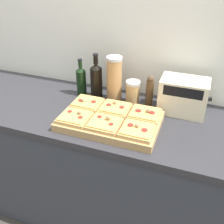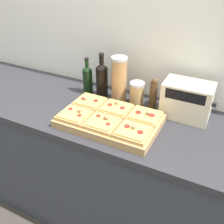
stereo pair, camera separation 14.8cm
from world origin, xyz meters
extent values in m
cube|color=silver|center=(0.00, 0.68, 1.25)|extent=(6.00, 0.06, 2.50)
cube|color=#333842|center=(0.00, 0.32, 0.45)|extent=(2.60, 0.64, 0.89)
cube|color=#2D2D33|center=(0.00, 0.32, 0.91)|extent=(2.63, 0.67, 0.04)
cube|color=tan|center=(0.02, 0.21, 0.95)|extent=(0.55, 0.35, 0.04)
cube|color=tan|center=(-0.16, 0.30, 0.99)|extent=(0.17, 0.16, 0.02)
cube|color=#E5A856|center=(-0.16, 0.30, 1.00)|extent=(0.15, 0.14, 0.01)
cylinder|color=maroon|center=(-0.20, 0.29, 1.01)|extent=(0.03, 0.03, 0.00)
cylinder|color=maroon|center=(-0.12, 0.30, 1.01)|extent=(0.03, 0.03, 0.00)
sphere|color=#937A5B|center=(-0.18, 0.28, 1.01)|extent=(0.02, 0.02, 0.02)
cube|color=tan|center=(0.02, 0.30, 0.99)|extent=(0.17, 0.16, 0.02)
cube|color=#E5A856|center=(0.02, 0.30, 1.00)|extent=(0.15, 0.14, 0.01)
cylinder|color=maroon|center=(-0.02, 0.30, 1.01)|extent=(0.03, 0.03, 0.00)
cylinder|color=maroon|center=(0.06, 0.30, 1.01)|extent=(0.03, 0.03, 0.00)
sphere|color=#937A5B|center=(0.01, 0.32, 1.01)|extent=(0.02, 0.02, 0.02)
cube|color=tan|center=(0.20, 0.30, 0.99)|extent=(0.17, 0.16, 0.02)
cube|color=#E5A856|center=(0.20, 0.30, 1.00)|extent=(0.15, 0.14, 0.01)
cylinder|color=maroon|center=(0.16, 0.29, 1.01)|extent=(0.03, 0.03, 0.00)
cylinder|color=maroon|center=(0.24, 0.30, 1.01)|extent=(0.03, 0.03, 0.00)
sphere|color=#937A5B|center=(0.22, 0.30, 1.02)|extent=(0.03, 0.03, 0.03)
cube|color=tan|center=(-0.16, 0.13, 0.99)|extent=(0.17, 0.16, 0.02)
cube|color=#E5A856|center=(-0.16, 0.13, 1.00)|extent=(0.15, 0.14, 0.01)
cylinder|color=maroon|center=(-0.20, 0.15, 1.01)|extent=(0.02, 0.02, 0.00)
cylinder|color=maroon|center=(-0.11, 0.12, 1.01)|extent=(0.02, 0.02, 0.00)
sphere|color=#937A5B|center=(-0.13, 0.15, 1.01)|extent=(0.02, 0.02, 0.02)
cube|color=tan|center=(0.02, 0.13, 0.99)|extent=(0.17, 0.16, 0.02)
cube|color=#E5A856|center=(0.02, 0.13, 1.00)|extent=(0.15, 0.14, 0.01)
cylinder|color=maroon|center=(-0.02, 0.16, 1.01)|extent=(0.02, 0.02, 0.00)
cylinder|color=maroon|center=(0.06, 0.11, 1.01)|extent=(0.02, 0.02, 0.00)
sphere|color=#937A5B|center=(0.04, 0.15, 1.02)|extent=(0.03, 0.03, 0.03)
cube|color=tan|center=(0.20, 0.13, 0.99)|extent=(0.17, 0.16, 0.02)
cube|color=#E5A856|center=(0.20, 0.13, 1.00)|extent=(0.15, 0.14, 0.01)
cylinder|color=maroon|center=(0.16, 0.14, 1.01)|extent=(0.03, 0.03, 0.00)
cylinder|color=maroon|center=(0.24, 0.12, 1.01)|extent=(0.03, 0.03, 0.00)
sphere|color=#937A5B|center=(0.20, 0.14, 1.01)|extent=(0.02, 0.02, 0.02)
cylinder|color=black|center=(-0.29, 0.49, 1.02)|extent=(0.06, 0.06, 0.17)
cone|color=black|center=(-0.29, 0.49, 1.11)|extent=(0.06, 0.06, 0.03)
cylinder|color=black|center=(-0.29, 0.49, 1.15)|extent=(0.02, 0.02, 0.05)
cylinder|color=black|center=(-0.29, 0.49, 1.18)|extent=(0.03, 0.03, 0.01)
cylinder|color=black|center=(-0.18, 0.49, 1.03)|extent=(0.08, 0.08, 0.20)
cone|color=black|center=(-0.18, 0.49, 1.15)|extent=(0.08, 0.08, 0.03)
cylinder|color=black|center=(-0.18, 0.49, 1.19)|extent=(0.03, 0.03, 0.05)
cylinder|color=black|center=(-0.18, 0.49, 1.23)|extent=(0.03, 0.03, 0.01)
cylinder|color=#AD7F4C|center=(-0.05, 0.49, 1.07)|extent=(0.10, 0.10, 0.28)
cylinder|color=#B2B2B7|center=(-0.05, 0.49, 1.22)|extent=(0.10, 0.10, 0.02)
cylinder|color=tan|center=(0.07, 0.49, 1.00)|extent=(0.09, 0.09, 0.14)
cylinder|color=#B2B2B7|center=(0.07, 0.49, 1.08)|extent=(0.09, 0.09, 0.02)
cylinder|color=#47331E|center=(0.18, 0.49, 1.02)|extent=(0.05, 0.05, 0.18)
sphere|color=#47331E|center=(0.18, 0.49, 1.12)|extent=(0.04, 0.04, 0.04)
cube|color=beige|center=(0.38, 0.49, 1.04)|extent=(0.27, 0.17, 0.22)
cube|color=black|center=(0.38, 0.41, 1.10)|extent=(0.22, 0.01, 0.06)
cube|color=black|center=(0.53, 0.49, 1.05)|extent=(0.02, 0.02, 0.02)
camera|label=1|loc=(0.45, -0.94, 1.78)|focal=42.00mm
camera|label=2|loc=(0.59, -0.88, 1.78)|focal=42.00mm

